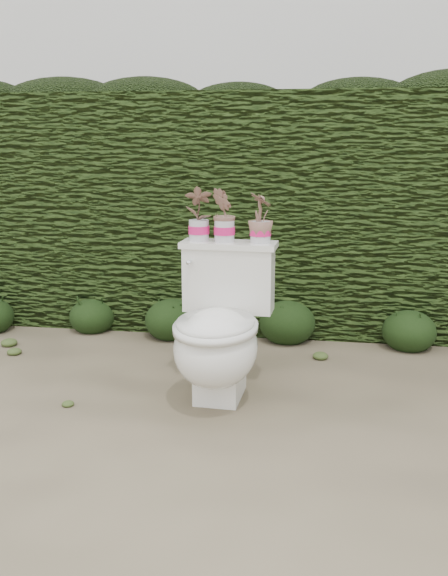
% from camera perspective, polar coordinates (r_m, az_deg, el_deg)
% --- Properties ---
extents(ground, '(60.00, 60.00, 0.00)m').
position_cam_1_polar(ground, '(3.12, -1.73, -10.73)').
color(ground, '#85775B').
rests_on(ground, ground).
extents(hedge, '(8.00, 1.00, 1.60)m').
position_cam_1_polar(hedge, '(4.46, 1.99, 7.24)').
color(hedge, '#324A18').
rests_on(hedge, ground).
extents(house_wall, '(8.00, 3.50, 4.00)m').
position_cam_1_polar(house_wall, '(8.83, 9.76, 17.89)').
color(house_wall, silver).
rests_on(house_wall, ground).
extents(toilet, '(0.51, 0.70, 0.78)m').
position_cam_1_polar(toilet, '(3.06, -0.44, -4.15)').
color(toilet, white).
rests_on(toilet, ground).
extents(potted_plant_left, '(0.15, 0.11, 0.27)m').
position_cam_1_polar(potted_plant_left, '(3.21, -2.38, 6.85)').
color(potted_plant_left, '#3A7524').
rests_on(potted_plant_left, toilet).
extents(potted_plant_center, '(0.15, 0.17, 0.26)m').
position_cam_1_polar(potted_plant_center, '(3.18, 0.04, 6.73)').
color(potted_plant_center, '#3A7524').
rests_on(potted_plant_center, toilet).
extents(potted_plant_right, '(0.19, 0.19, 0.24)m').
position_cam_1_polar(potted_plant_right, '(3.15, 3.45, 6.43)').
color(potted_plant_right, '#3A7524').
rests_on(potted_plant_right, toilet).
extents(liriope_clump_2, '(0.32, 0.32, 0.25)m').
position_cam_1_polar(liriope_clump_2, '(4.35, -12.24, -2.26)').
color(liriope_clump_2, '#1D3111').
rests_on(liriope_clump_2, ground).
extents(liriope_clump_3, '(0.36, 0.36, 0.29)m').
position_cam_1_polar(liriope_clump_3, '(4.12, -4.95, -2.63)').
color(liriope_clump_3, '#1D3111').
rests_on(liriope_clump_3, ground).
extents(liriope_clump_4, '(0.37, 0.37, 0.30)m').
position_cam_1_polar(liriope_clump_4, '(4.05, 5.94, -2.85)').
color(liriope_clump_4, '#1D3111').
rests_on(liriope_clump_4, ground).
extents(liriope_clump_5, '(0.34, 0.34, 0.27)m').
position_cam_1_polar(liriope_clump_5, '(4.06, 16.95, -3.52)').
color(liriope_clump_5, '#1D3111').
rests_on(liriope_clump_5, ground).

